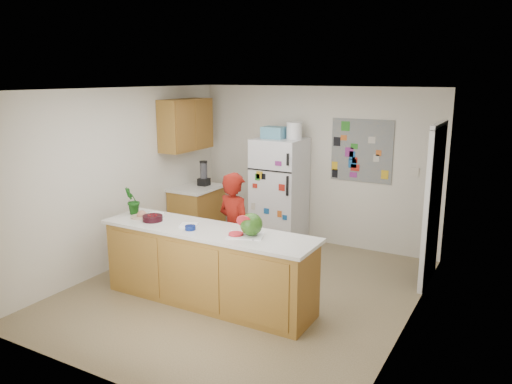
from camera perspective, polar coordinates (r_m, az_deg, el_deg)
The scene contains 26 objects.
floor at distance 6.45m, azimuth -1.37°, elevation -11.23°, with size 4.00×4.50×0.02m, color brown.
wall_back at distance 8.03m, azimuth 6.81°, elevation 2.99°, with size 4.00×0.02×2.50m, color beige.
wall_left at distance 7.25m, azimuth -15.24°, elevation 1.52°, with size 0.02×4.50×2.50m, color beige.
wall_right at distance 5.34m, azimuth 17.49°, elevation -2.72°, with size 0.02×4.50×2.50m, color beige.
ceiling at distance 5.88m, azimuth -1.50°, elevation 11.74°, with size 4.00×4.50×0.02m, color white.
doorway at distance 6.79m, azimuth 19.72°, elevation -1.57°, with size 0.03×0.85×2.04m, color black.
peninsula_base at distance 5.99m, azimuth -5.52°, elevation -8.60°, with size 2.60×0.62×0.88m, color brown.
peninsula_top at distance 5.84m, azimuth -5.62°, elevation -4.40°, with size 2.68×0.70×0.04m, color silver.
side_counter_base at distance 8.25m, azimuth -6.75°, elevation -2.59°, with size 0.60×0.80×0.86m, color brown.
side_counter_top at distance 8.14m, azimuth -6.83°, elevation 0.46°, with size 0.64×0.84×0.04m, color silver.
upper_cabinets at distance 8.01m, azimuth -8.00°, elevation 7.63°, with size 0.35×1.00×0.80m, color brown.
refrigerator at distance 7.95m, azimuth 2.69°, elevation 0.03°, with size 0.75×0.70×1.70m, color silver.
fridge_top_bin at distance 7.84m, azimuth 2.10°, elevation 6.82°, with size 0.35×0.28×0.18m, color #5999B2.
photo_collage at distance 7.71m, azimuth 11.98°, elevation 4.64°, with size 0.95×0.01×0.95m, color slate.
person at distance 6.30m, azimuth -2.42°, elevation -4.45°, with size 0.55×0.36×1.50m, color #5F0D07.
blender_appliance at distance 8.18m, azimuth -6.00°, elevation 2.05°, with size 0.12×0.12×0.38m, color black.
cutting_board at distance 5.55m, azimuth -1.18°, elevation -4.98°, with size 0.39×0.29×0.01m, color silver.
watermelon at distance 5.50m, azimuth -0.54°, elevation -3.71°, with size 0.25×0.25×0.25m, color #2D5F17.
watermelon_slice at distance 5.56m, azimuth -2.31°, elevation -4.80°, with size 0.16×0.16×0.02m, color #D7353F.
cherry_bowl at distance 6.24m, azimuth -11.73°, elevation -2.94°, with size 0.24×0.24×0.07m, color black.
white_bowl at distance 6.36m, azimuth -11.30°, elevation -2.65°, with size 0.19×0.19×0.06m, color white.
cobalt_bowl at distance 5.81m, azimuth -7.52°, elevation -4.07°, with size 0.12×0.12×0.05m, color navy.
plate at distance 6.43m, azimuth -12.90°, elevation -2.76°, with size 0.28×0.28×0.02m, color #C9B298.
paper_towel at distance 5.97m, azimuth -7.68°, elevation -3.77°, with size 0.20×0.18×0.02m, color silver.
keys at distance 5.43m, azimuth -0.59°, elevation -5.40°, with size 0.08×0.04×0.01m, color slate.
potted_plant at distance 6.55m, azimuth -13.96°, elevation -0.99°, with size 0.20×0.16×0.36m, color #133E0E.
Camera 1 is at (3.00, -5.06, 2.65)m, focal length 35.00 mm.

